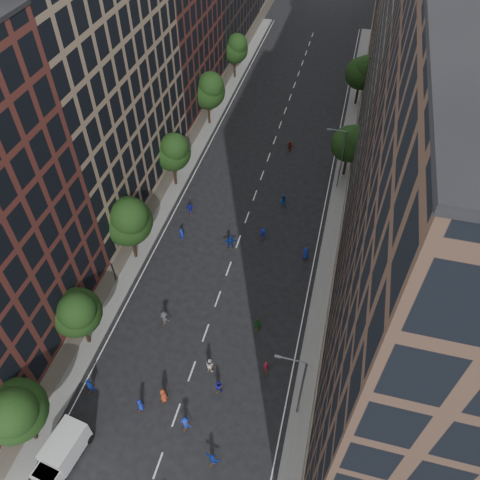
{
  "coord_description": "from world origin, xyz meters",
  "views": [
    {
      "loc": [
        10.11,
        -6.86,
        41.79
      ],
      "look_at": [
        0.61,
        29.98,
        2.0
      ],
      "focal_mm": 35.0,
      "sensor_mm": 36.0,
      "label": 1
    }
  ],
  "objects": [
    {
      "name": "skater_3",
      "position": [
        1.28,
        8.17,
        0.83
      ],
      "size": [
        1.18,
        0.82,
        1.67
      ],
      "primitive_type": "imported",
      "rotation": [
        0.0,
        0.0,
        2.95
      ],
      "color": "#152DB0",
      "rests_on": "ground"
    },
    {
      "name": "skater_14",
      "position": [
        4.09,
        39.21,
        0.93
      ],
      "size": [
        0.93,
        0.74,
        1.87
      ],
      "primitive_type": "imported",
      "rotation": [
        0.0,
        0.0,
        3.11
      ],
      "color": "#1442A7",
      "rests_on": "ground"
    },
    {
      "name": "tree_left_5",
      "position": [
        -11.02,
        71.86,
        5.68
      ],
      "size": [
        4.8,
        4.8,
        8.33
      ],
      "color": "black",
      "rests_on": "ground"
    },
    {
      "name": "bldg_right_a",
      "position": [
        19.0,
        15.0,
        18.0
      ],
      "size": [
        14.0,
        30.0,
        36.0
      ],
      "primitive_type": "cube",
      "color": "#4D3629",
      "rests_on": "ground"
    },
    {
      "name": "skater_2",
      "position": [
        3.11,
        12.33,
        0.75
      ],
      "size": [
        0.83,
        0.71,
        1.5
      ],
      "primitive_type": "imported",
      "rotation": [
        0.0,
        0.0,
        2.92
      ],
      "color": "#18139F",
      "rests_on": "ground"
    },
    {
      "name": "tree_left_4",
      "position": [
        -11.0,
        55.84,
        6.1
      ],
      "size": [
        5.4,
        5.4,
        9.08
      ],
      "color": "black",
      "rests_on": "ground"
    },
    {
      "name": "ground",
      "position": [
        0.0,
        40.0,
        0.0
      ],
      "size": [
        240.0,
        240.0,
        0.0
      ],
      "primitive_type": "plane",
      "color": "black",
      "rests_on": "ground"
    },
    {
      "name": "skater_9",
      "position": [
        -4.42,
        18.03,
        0.95
      ],
      "size": [
        1.36,
        0.97,
        1.9
      ],
      "primitive_type": "imported",
      "rotation": [
        0.0,
        0.0,
        2.91
      ],
      "color": "#393A3E",
      "rests_on": "ground"
    },
    {
      "name": "skater_0",
      "position": [
        -3.29,
        8.78,
        0.77
      ],
      "size": [
        0.83,
        0.63,
        1.54
      ],
      "primitive_type": "imported",
      "rotation": [
        0.0,
        0.0,
        2.94
      ],
      "color": "#1325A2",
      "rests_on": "ground"
    },
    {
      "name": "tree_left_3",
      "position": [
        -11.02,
        39.85,
        5.82
      ],
      "size": [
        5.0,
        5.0,
        8.58
      ],
      "color": "black",
      "rests_on": "ground"
    },
    {
      "name": "skater_6",
      "position": [
        -1.54,
        10.09,
        0.9
      ],
      "size": [
        1.0,
        0.78,
        1.81
      ],
      "primitive_type": "imported",
      "rotation": [
        0.0,
        0.0,
        2.89
      ],
      "color": "#A6391B",
      "rests_on": "ground"
    },
    {
      "name": "skater_11",
      "position": [
        -0.69,
        30.38,
        0.9
      ],
      "size": [
        1.76,
        1.06,
        1.81
      ],
      "primitive_type": "imported",
      "rotation": [
        0.0,
        0.0,
        3.48
      ],
      "color": "navy",
      "rests_on": "ground"
    },
    {
      "name": "skater_10",
      "position": [
        5.1,
        19.75,
        0.92
      ],
      "size": [
        1.13,
        0.6,
        1.83
      ],
      "primitive_type": "imported",
      "rotation": [
        0.0,
        0.0,
        2.99
      ],
      "color": "#216E27",
      "rests_on": "ground"
    },
    {
      "name": "tree_right_a",
      "position": [
        11.38,
        47.85,
        5.63
      ],
      "size": [
        5.0,
        5.0,
        8.39
      ],
      "color": "black",
      "rests_on": "ground"
    },
    {
      "name": "tree_left_2",
      "position": [
        -10.99,
        25.83,
        6.36
      ],
      "size": [
        5.6,
        5.6,
        9.45
      ],
      "color": "black",
      "rests_on": "ground"
    },
    {
      "name": "bldg_left_b",
      "position": [
        -19.0,
        35.0,
        17.0
      ],
      "size": [
        14.0,
        26.0,
        34.0
      ],
      "primitive_type": "cube",
      "color": "#927960",
      "rests_on": "ground"
    },
    {
      "name": "sidewalk_left",
      "position": [
        -12.0,
        47.5,
        0.07
      ],
      "size": [
        4.0,
        105.0,
        0.15
      ],
      "primitive_type": "cube",
      "color": "slate",
      "rests_on": "ground"
    },
    {
      "name": "tree_left_1",
      "position": [
        -11.02,
        13.86,
        5.55
      ],
      "size": [
        4.8,
        4.8,
        8.21
      ],
      "color": "black",
      "rests_on": "ground"
    },
    {
      "name": "skater_13",
      "position": [
        -6.82,
        30.13,
        0.9
      ],
      "size": [
        0.73,
        0.55,
        1.8
      ],
      "primitive_type": "imported",
      "rotation": [
        0.0,
        0.0,
        2.94
      ],
      "color": "#1623B3",
      "rests_on": "ground"
    },
    {
      "name": "skater_17",
      "position": [
        2.69,
        51.98,
        0.76
      ],
      "size": [
        1.47,
        0.95,
        1.52
      ],
      "primitive_type": "imported",
      "rotation": [
        0.0,
        0.0,
        2.75
      ],
      "color": "#A4241B",
      "rests_on": "ground"
    },
    {
      "name": "tree_left_0",
      "position": [
        -11.01,
        3.85,
        5.96
      ],
      "size": [
        5.2,
        5.2,
        8.83
      ],
      "color": "black",
      "rests_on": "ground"
    },
    {
      "name": "bldg_left_c",
      "position": [
        -19.0,
        58.0,
        14.0
      ],
      "size": [
        14.0,
        20.0,
        28.0
      ],
      "primitive_type": "cube",
      "color": "#572721",
      "rests_on": "ground"
    },
    {
      "name": "streetlamp_near",
      "position": [
        10.37,
        12.0,
        5.17
      ],
      "size": [
        2.64,
        0.22,
        9.06
      ],
      "color": "#595B60",
      "rests_on": "ground"
    },
    {
      "name": "sidewalk_right",
      "position": [
        12.0,
        47.5,
        0.07
      ],
      "size": [
        4.0,
        105.0,
        0.15
      ],
      "primitive_type": "cube",
      "color": "slate",
      "rests_on": "ground"
    },
    {
      "name": "bldg_right_b",
      "position": [
        19.0,
        44.0,
        16.5
      ],
      "size": [
        14.0,
        28.0,
        33.0
      ],
      "primitive_type": "cube",
      "color": "#6A6257",
      "rests_on": "ground"
    },
    {
      "name": "skater_4",
      "position": [
        -8.5,
        9.26,
        0.95
      ],
      "size": [
        1.21,
        0.8,
        1.91
      ],
      "primitive_type": "imported",
      "rotation": [
        0.0,
        0.0,
        2.82
      ],
      "color": "#1434A6",
      "rests_on": "ground"
    },
    {
      "name": "tree_right_b",
      "position": [
        11.39,
        67.85,
        5.96
      ],
      "size": [
        5.2,
        5.2,
        8.83
      ],
      "color": "black",
      "rests_on": "ground"
    },
    {
      "name": "streetlamp_far",
      "position": [
        10.37,
        45.0,
        5.17
      ],
      "size": [
        2.64,
        0.22,
        9.06
      ],
      "color": "#595B60",
      "rests_on": "ground"
    },
    {
      "name": "skater_16",
      "position": [
        -7.29,
        34.82,
        0.85
      ],
      "size": [
        1.08,
        0.76,
        1.71
      ],
      "primitive_type": "imported",
      "rotation": [
        0.0,
        0.0,
        3.53
      ],
      "color": "#1416A9",
      "rests_on": "ground"
    },
    {
      "name": "skater_12",
      "position": [
        8.41,
        30.88,
        0.84
      ],
      "size": [
        0.94,
        0.75,
        1.69
      ],
      "primitive_type": "imported",
      "rotation": [
        0.0,
        0.0,
        3.42
      ],
      "color": "#13299C",
      "rests_on": "ground"
    },
    {
      "name": "skater_15",
      "position": [
        2.82,
        32.82,
        0.79
      ],
      "size": [
        1.17,
        0.91,
        1.59
      ],
      "primitive_type": "imported",
      "rotation": [
        0.0,
        0.0,
        2.79
      ],
      "color": "#1422A8",
      "rests_on": "ground"
    },
    {
      "name": "cargo_van",
      "position": [
        -7.78,
        3.12,
        1.43
      ],
      "size": [
        3.1,
        5.39,
        2.72
      ],
      "rotation": [
        0.0,
        0.0,
        -0.15
      ],
      "color": "silver",
      "rests_on": "ground"
    },
    {
      "name": "skater_8",
      "position": [
        1.69,
        14.13,
        0.89
      ],
      "size": [
        1.06,
        0.97,
        1.77
      ],
      "primitive_type": "imported",
      "rotation": [
        0.0,
        0.0,
        2.71
      ],
      "color": "silver",
      "rests_on": "ground"
    },
    {
      "name": "skater_5",
      "position": [
        4.45,
        5.92,
        0.75
      ],
      "size": [
        1.46,
        0.73,
        1.5
      ],
      "primitive_type": "imported",
      "rotation": [
        0.0,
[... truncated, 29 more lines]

